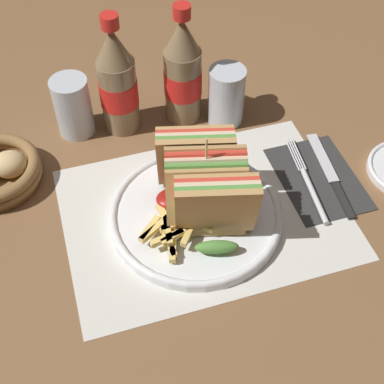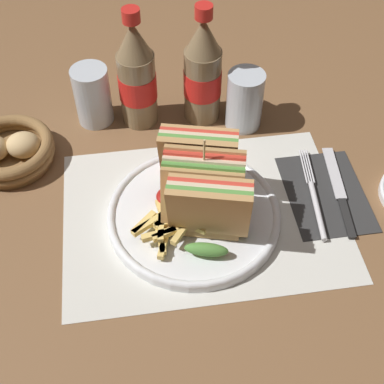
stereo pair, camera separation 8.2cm
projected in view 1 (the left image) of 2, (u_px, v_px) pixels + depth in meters
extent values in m
plane|color=brown|center=(178.00, 208.00, 0.85)|extent=(4.00, 4.00, 0.00)
cube|color=silver|center=(205.00, 213.00, 0.84)|extent=(0.44, 0.32, 0.00)
cylinder|color=white|center=(196.00, 215.00, 0.83)|extent=(0.27, 0.27, 0.01)
torus|color=white|center=(196.00, 212.00, 0.83)|extent=(0.27, 0.27, 0.01)
cube|color=tan|center=(217.00, 212.00, 0.74)|extent=(0.12, 0.06, 0.11)
cube|color=#518E3D|center=(216.00, 208.00, 0.75)|extent=(0.12, 0.06, 0.11)
cube|color=beige|center=(216.00, 204.00, 0.76)|extent=(0.12, 0.06, 0.11)
cube|color=red|center=(215.00, 200.00, 0.76)|extent=(0.12, 0.06, 0.11)
cube|color=tan|center=(215.00, 196.00, 0.77)|extent=(0.12, 0.06, 0.11)
ellipsoid|color=#518E3D|center=(217.00, 247.00, 0.76)|extent=(0.07, 0.04, 0.02)
cube|color=tan|center=(207.00, 203.00, 0.76)|extent=(0.12, 0.06, 0.11)
cube|color=#518E3D|center=(206.00, 198.00, 0.77)|extent=(0.12, 0.06, 0.11)
cube|color=beige|center=(206.00, 192.00, 0.77)|extent=(0.12, 0.06, 0.11)
cube|color=red|center=(206.00, 186.00, 0.77)|extent=(0.12, 0.06, 0.11)
cube|color=tan|center=(205.00, 181.00, 0.78)|extent=(0.12, 0.06, 0.11)
ellipsoid|color=#518E3D|center=(206.00, 221.00, 0.79)|extent=(0.07, 0.04, 0.02)
cube|color=tan|center=(195.00, 162.00, 0.80)|extent=(0.12, 0.06, 0.11)
cube|color=#518E3D|center=(195.00, 159.00, 0.81)|extent=(0.12, 0.06, 0.11)
cube|color=beige|center=(195.00, 156.00, 0.82)|extent=(0.12, 0.06, 0.11)
cube|color=red|center=(195.00, 152.00, 0.83)|extent=(0.12, 0.06, 0.11)
cube|color=tan|center=(194.00, 149.00, 0.83)|extent=(0.12, 0.06, 0.11)
ellipsoid|color=#518E3D|center=(196.00, 196.00, 0.83)|extent=(0.07, 0.04, 0.02)
cylinder|color=tan|center=(206.00, 177.00, 0.76)|extent=(0.00, 0.00, 0.15)
cube|color=#E5C166|center=(182.00, 230.00, 0.79)|extent=(0.06, 0.01, 0.01)
cube|color=#E5C166|center=(165.00, 216.00, 0.81)|extent=(0.02, 0.05, 0.01)
cube|color=#E5C166|center=(167.00, 239.00, 0.78)|extent=(0.01, 0.07, 0.01)
cube|color=#E5C166|center=(173.00, 242.00, 0.78)|extent=(0.03, 0.07, 0.01)
cube|color=#E5C166|center=(176.00, 214.00, 0.81)|extent=(0.07, 0.03, 0.01)
cube|color=#E5C166|center=(168.00, 231.00, 0.78)|extent=(0.02, 0.05, 0.01)
cube|color=#E5C166|center=(167.00, 238.00, 0.77)|extent=(0.05, 0.02, 0.01)
cube|color=#E5C166|center=(193.00, 216.00, 0.80)|extent=(0.03, 0.05, 0.01)
cube|color=#E5C166|center=(177.00, 225.00, 0.78)|extent=(0.05, 0.01, 0.01)
cube|color=#E5C166|center=(192.00, 228.00, 0.78)|extent=(0.05, 0.05, 0.01)
cube|color=#E5C166|center=(175.00, 236.00, 0.77)|extent=(0.05, 0.02, 0.01)
cube|color=#E5C166|center=(188.00, 223.00, 0.79)|extent=(0.07, 0.05, 0.01)
cube|color=#E5C166|center=(159.00, 226.00, 0.78)|extent=(0.07, 0.05, 0.01)
cube|color=#E5C166|center=(172.00, 219.00, 0.79)|extent=(0.05, 0.04, 0.01)
cube|color=#E5C166|center=(150.00, 229.00, 0.78)|extent=(0.04, 0.04, 0.01)
ellipsoid|color=maroon|center=(172.00, 199.00, 0.82)|extent=(0.05, 0.04, 0.02)
cube|color=#2D2D2D|center=(318.00, 178.00, 0.89)|extent=(0.13, 0.18, 0.00)
cylinder|color=silver|center=(314.00, 196.00, 0.85)|extent=(0.02, 0.11, 0.01)
cylinder|color=silver|center=(292.00, 155.00, 0.91)|extent=(0.01, 0.08, 0.00)
cylinder|color=silver|center=(295.00, 154.00, 0.91)|extent=(0.01, 0.08, 0.00)
cylinder|color=silver|center=(297.00, 154.00, 0.92)|extent=(0.01, 0.08, 0.00)
cylinder|color=silver|center=(299.00, 154.00, 0.92)|extent=(0.01, 0.08, 0.00)
cube|color=black|center=(343.00, 200.00, 0.85)|extent=(0.02, 0.08, 0.00)
cube|color=silver|center=(322.00, 157.00, 0.91)|extent=(0.03, 0.12, 0.00)
cylinder|color=#7A6647|center=(119.00, 95.00, 0.92)|extent=(0.07, 0.07, 0.14)
cylinder|color=red|center=(119.00, 92.00, 0.92)|extent=(0.07, 0.07, 0.05)
cone|color=#7A6647|center=(113.00, 45.00, 0.85)|extent=(0.06, 0.06, 0.06)
cylinder|color=red|center=(109.00, 22.00, 0.81)|extent=(0.03, 0.03, 0.02)
cylinder|color=#7A6647|center=(183.00, 85.00, 0.94)|extent=(0.07, 0.07, 0.14)
cylinder|color=red|center=(183.00, 82.00, 0.94)|extent=(0.07, 0.07, 0.05)
cone|color=#7A6647|center=(182.00, 35.00, 0.87)|extent=(0.06, 0.06, 0.06)
cylinder|color=red|center=(182.00, 12.00, 0.83)|extent=(0.03, 0.03, 0.02)
cylinder|color=silver|center=(226.00, 96.00, 0.94)|extent=(0.06, 0.06, 0.11)
cylinder|color=black|center=(225.00, 111.00, 0.97)|extent=(0.06, 0.06, 0.04)
cylinder|color=silver|center=(73.00, 106.00, 0.93)|extent=(0.06, 0.06, 0.11)
cylinder|color=black|center=(76.00, 122.00, 0.95)|extent=(0.06, 0.06, 0.04)
ellipsoid|color=tan|center=(10.00, 164.00, 0.87)|extent=(0.06, 0.05, 0.04)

